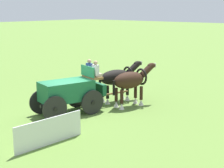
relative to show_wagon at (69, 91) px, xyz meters
The scene contains 5 objects.
ground_plane 1.22m from the show_wagon, 166.20° to the left, with size 220.00×220.00×0.00m, color olive.
show_wagon is the anchor object (origin of this frame).
draft_horse_near 3.56m from the show_wagon, ahead, with size 3.03×1.34×2.25m.
draft_horse_off 3.56m from the show_wagon, 24.36° to the right, with size 2.95×1.37×2.30m.
sponsor_banner 4.24m from the show_wagon, 142.91° to the right, with size 3.20×0.06×1.10m, color silver.
Camera 1 is at (-11.37, -13.12, 5.37)m, focal length 55.68 mm.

